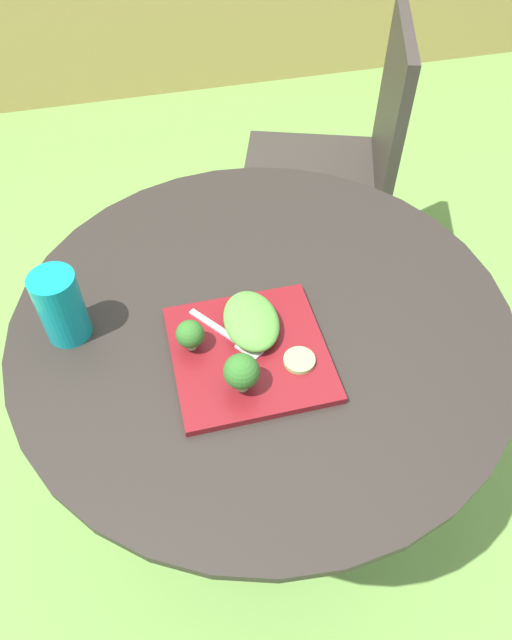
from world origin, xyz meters
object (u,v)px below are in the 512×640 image
object	(u,v)px
salad_plate	(249,353)
fork	(231,337)
patio_chair	(346,153)
drinking_glass	(62,309)

from	to	relation	value
salad_plate	fork	xyz separation A→B (m)	(-0.02, 0.03, 0.01)
patio_chair	fork	size ratio (longest dim) A/B	6.76
drinking_glass	fork	size ratio (longest dim) A/B	1.00
salad_plate	fork	bearing A→B (deg)	125.14
patio_chair	fork	xyz separation A→B (m)	(-0.52, -0.80, 0.24)
salad_plate	patio_chair	bearing A→B (deg)	59.40
drinking_glass	patio_chair	bearing A→B (deg)	42.23
salad_plate	drinking_glass	bearing A→B (deg)	156.86
patio_chair	salad_plate	bearing A→B (deg)	-120.60
drinking_glass	salad_plate	bearing A→B (deg)	-23.14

